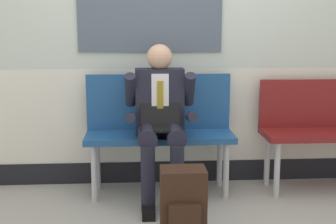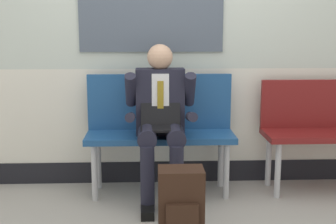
# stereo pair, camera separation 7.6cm
# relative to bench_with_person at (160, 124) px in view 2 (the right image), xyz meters

# --- Properties ---
(ground_plane) EXTENTS (18.00, 18.00, 0.00)m
(ground_plane) POSITION_rel_bench_with_person_xyz_m (0.11, -0.40, -0.59)
(ground_plane) COLOR #9E9991
(station_wall) EXTENTS (6.21, 0.17, 2.75)m
(station_wall) POSITION_rel_bench_with_person_xyz_m (0.11, 0.27, 0.77)
(station_wall) COLOR beige
(station_wall) RESTS_ON ground
(bench_with_person) EXTENTS (1.25, 0.42, 1.01)m
(bench_with_person) POSITION_rel_bench_with_person_xyz_m (0.00, 0.00, 0.00)
(bench_with_person) COLOR navy
(bench_with_person) RESTS_ON ground
(person_seated) EXTENTS (0.57, 0.70, 1.27)m
(person_seated) POSITION_rel_bench_with_person_xyz_m (0.00, -0.21, 0.10)
(person_seated) COLOR #1E1E2D
(person_seated) RESTS_ON ground
(backpack) EXTENTS (0.30, 0.25, 0.50)m
(backpack) POSITION_rel_bench_with_person_xyz_m (0.12, -0.96, -0.35)
(backpack) COLOR #331E14
(backpack) RESTS_ON ground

